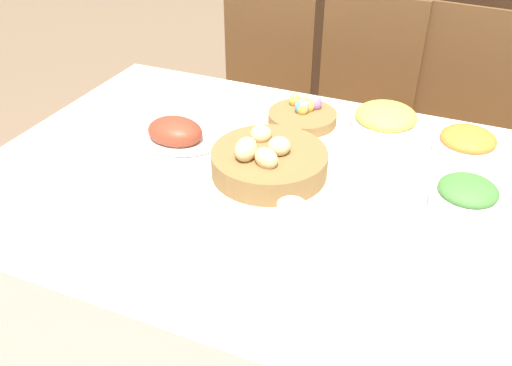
{
  "coord_description": "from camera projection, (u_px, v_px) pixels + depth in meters",
  "views": [
    {
      "loc": [
        0.45,
        -1.14,
        1.56
      ],
      "look_at": [
        -0.01,
        -0.08,
        0.77
      ],
      "focal_mm": 38.0,
      "sensor_mm": 36.0,
      "label": 1
    }
  ],
  "objects": [
    {
      "name": "sideboard",
      "position": [
        426.0,
        55.0,
        3.09
      ],
      "size": [
        1.53,
        0.44,
        0.86
      ],
      "color": "#3D2616",
      "rests_on": "ground"
    },
    {
      "name": "spoon",
      "position": [
        249.0,
        279.0,
        1.16
      ],
      "size": [
        0.01,
        0.17,
        0.0
      ],
      "rotation": [
        0.0,
        0.0,
        0.01
      ],
      "color": "silver",
      "rests_on": "dining_table"
    },
    {
      "name": "knife",
      "position": [
        236.0,
        275.0,
        1.17
      ],
      "size": [
        0.01,
        0.17,
        0.0
      ],
      "rotation": [
        0.0,
        0.0,
        -0.01
      ],
      "color": "silver",
      "rests_on": "dining_table"
    },
    {
      "name": "bread_basket",
      "position": [
        268.0,
        161.0,
        1.48
      ],
      "size": [
        0.32,
        0.32,
        0.13
      ],
      "color": "olive",
      "rests_on": "dining_table"
    },
    {
      "name": "egg_basket",
      "position": [
        303.0,
        115.0,
        1.74
      ],
      "size": [
        0.22,
        0.22,
        0.08
      ],
      "color": "olive",
      "rests_on": "dining_table"
    },
    {
      "name": "green_salad_bowl",
      "position": [
        466.0,
        198.0,
        1.33
      ],
      "size": [
        0.17,
        0.17,
        0.09
      ],
      "color": "white",
      "rests_on": "dining_table"
    },
    {
      "name": "pineapple_bowl",
      "position": [
        385.0,
        122.0,
        1.66
      ],
      "size": [
        0.22,
        0.22,
        0.1
      ],
      "color": "silver",
      "rests_on": "dining_table"
    },
    {
      "name": "carrot_bowl",
      "position": [
        467.0,
        145.0,
        1.55
      ],
      "size": [
        0.18,
        0.18,
        0.09
      ],
      "color": "white",
      "rests_on": "dining_table"
    },
    {
      "name": "chair_far_right",
      "position": [
        454.0,
        128.0,
        2.16
      ],
      "size": [
        0.46,
        0.46,
        0.97
      ],
      "rotation": [
        0.0,
        0.0,
        -0.1
      ],
      "color": "brown",
      "rests_on": "ground"
    },
    {
      "name": "chair_far_left",
      "position": [
        258.0,
        93.0,
        2.44
      ],
      "size": [
        0.43,
        0.43,
        0.97
      ],
      "rotation": [
        0.0,
        0.0,
        0.02
      ],
      "color": "brown",
      "rests_on": "ground"
    },
    {
      "name": "drinking_cup",
      "position": [
        291.0,
        221.0,
        1.25
      ],
      "size": [
        0.07,
        0.07,
        0.1
      ],
      "color": "silver",
      "rests_on": "dining_table"
    },
    {
      "name": "fork",
      "position": [
        114.0,
        238.0,
        1.27
      ],
      "size": [
        0.01,
        0.17,
        0.0
      ],
      "rotation": [
        0.0,
        0.0,
        -0.01
      ],
      "color": "silver",
      "rests_on": "dining_table"
    },
    {
      "name": "dining_table",
      "position": [
        268.0,
        278.0,
        1.68
      ],
      "size": [
        1.62,
        1.13,
        0.73
      ],
      "color": "white",
      "rests_on": "ground"
    },
    {
      "name": "chair_far_center",
      "position": [
        358.0,
        111.0,
        2.29
      ],
      "size": [
        0.42,
        0.42,
        0.97
      ],
      "rotation": [
        0.0,
        0.0,
        0.0
      ],
      "color": "brown",
      "rests_on": "ground"
    },
    {
      "name": "dinner_plate",
      "position": [
        172.0,
        255.0,
        1.22
      ],
      "size": [
        0.27,
        0.27,
        0.01
      ],
      "color": "white",
      "rests_on": "dining_table"
    },
    {
      "name": "ground_plane",
      "position": [
        267.0,
        354.0,
        1.89
      ],
      "size": [
        12.0,
        12.0,
        0.0
      ],
      "primitive_type": "plane",
      "color": "#7F664C"
    },
    {
      "name": "ham_platter",
      "position": [
        175.0,
        133.0,
        1.64
      ],
      "size": [
        0.27,
        0.19,
        0.08
      ],
      "color": "white",
      "rests_on": "dining_table"
    },
    {
      "name": "butter_dish",
      "position": [
        115.0,
        181.0,
        1.44
      ],
      "size": [
        0.11,
        0.07,
        0.03
      ],
      "color": "white",
      "rests_on": "dining_table"
    }
  ]
}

